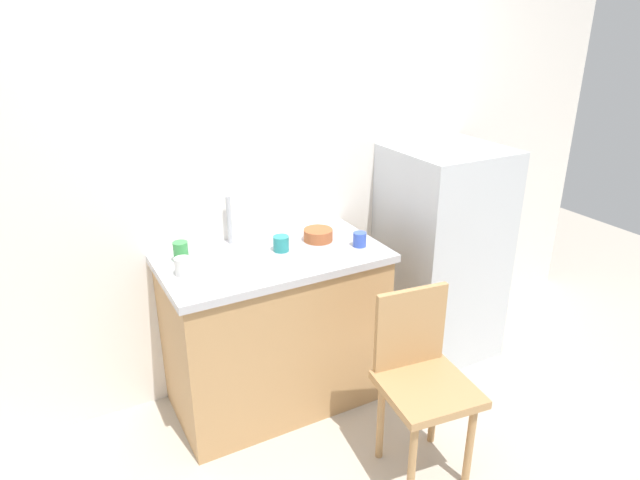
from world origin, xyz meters
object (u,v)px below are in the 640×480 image
(refrigerator, at_px, (440,253))
(cup_white, at_px, (183,266))
(chair, at_px, (421,376))
(cup_teal, at_px, (281,244))
(cup_green, at_px, (181,252))
(terracotta_bowl, at_px, (318,235))
(cup_blue, at_px, (360,239))

(refrigerator, xyz_separation_m, cup_white, (-1.59, -0.01, 0.27))
(cup_white, bearing_deg, chair, -41.36)
(cup_teal, distance_m, cup_green, 0.51)
(refrigerator, xyz_separation_m, cup_green, (-1.56, 0.14, 0.28))
(cup_teal, height_order, cup_green, cup_green)
(cup_teal, bearing_deg, cup_green, 167.00)
(cup_white, height_order, cup_green, cup_green)
(refrigerator, relative_size, terracotta_bowl, 8.35)
(chair, height_order, terracotta_bowl, terracotta_bowl)
(cup_teal, xyz_separation_m, cup_blue, (0.39, -0.14, -0.00))
(refrigerator, xyz_separation_m, cup_blue, (-0.67, -0.11, 0.27))
(refrigerator, bearing_deg, cup_teal, 178.46)
(refrigerator, distance_m, cup_green, 1.59)
(cup_white, distance_m, cup_blue, 0.93)
(refrigerator, bearing_deg, cup_white, -179.55)
(chair, height_order, cup_green, cup_green)
(chair, bearing_deg, cup_blue, 91.37)
(cup_green, bearing_deg, cup_blue, -16.18)
(chair, relative_size, cup_blue, 11.66)
(chair, xyz_separation_m, cup_teal, (-0.33, 0.80, 0.43))
(chair, relative_size, terracotta_bowl, 5.60)
(cup_teal, height_order, cup_white, cup_white)
(refrigerator, height_order, cup_green, refrigerator)
(cup_blue, height_order, cup_green, cup_green)
(cup_white, xyz_separation_m, cup_green, (0.03, 0.16, 0.01))
(cup_teal, distance_m, cup_white, 0.53)
(chair, distance_m, cup_blue, 0.79)
(cup_teal, height_order, cup_blue, cup_teal)
(chair, xyz_separation_m, cup_blue, (0.06, 0.65, 0.43))
(cup_green, bearing_deg, terracotta_bowl, -6.40)
(refrigerator, distance_m, cup_blue, 0.73)
(terracotta_bowl, bearing_deg, refrigerator, -4.20)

